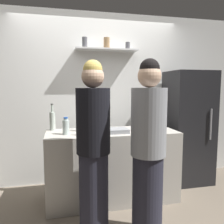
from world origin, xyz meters
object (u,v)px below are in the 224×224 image
wine_bottle_amber_glass (92,125)px  person_grey_hoodie (148,150)px  baking_pan (114,131)px  person_blonde (93,148)px  utensil_holder (144,126)px  wine_bottle_pale_glass (52,120)px  water_bottle_plastic (66,127)px  refrigerator (188,127)px  wine_bottle_dark_glass (85,122)px

wine_bottle_amber_glass → person_grey_hoodie: size_ratio=0.19×
baking_pan → person_blonde: 0.61m
utensil_holder → person_grey_hoodie: 0.79m
wine_bottle_pale_glass → wine_bottle_amber_glass: wine_bottle_pale_glass is taller
wine_bottle_pale_glass → water_bottle_plastic: (0.17, -0.31, -0.04)m
baking_pan → wine_bottle_pale_glass: 0.84m
utensil_holder → water_bottle_plastic: (-1.00, -0.01, 0.04)m
refrigerator → wine_bottle_amber_glass: 1.67m
baking_pan → person_grey_hoodie: 0.73m
baking_pan → wine_bottle_dark_glass: size_ratio=1.05×
utensil_holder → wine_bottle_dark_glass: size_ratio=0.66×
refrigerator → person_blonde: (-1.61, -0.92, 0.01)m
wine_bottle_pale_glass → person_grey_hoodie: person_grey_hoodie is taller
baking_pan → person_grey_hoodie: bearing=-76.4°
wine_bottle_dark_glass → person_blonde: bearing=-88.7°
wine_bottle_pale_glass → person_grey_hoodie: (0.93, -1.04, -0.17)m
person_grey_hoodie → wine_bottle_pale_glass: bearing=-29.9°
wine_bottle_pale_glass → utensil_holder: bearing=-14.2°
wine_bottle_dark_glass → person_grey_hoodie: size_ratio=0.19×
wine_bottle_amber_glass → water_bottle_plastic: size_ratio=1.59×
baking_pan → wine_bottle_pale_glass: (-0.76, 0.33, 0.11)m
wine_bottle_pale_glass → person_blonde: bearing=-63.1°
refrigerator → baking_pan: 1.34m
water_bottle_plastic → person_blonde: bearing=-64.1°
utensil_holder → wine_bottle_amber_glass: size_ratio=0.64×
utensil_holder → refrigerator: bearing=23.2°
refrigerator → person_blonde: person_blonde is taller
wine_bottle_amber_glass → water_bottle_plastic: bearing=154.0°
wine_bottle_amber_glass → person_grey_hoodie: person_grey_hoodie is taller
wine_bottle_dark_glass → refrigerator: bearing=8.1°
utensil_holder → person_grey_hoodie: person_grey_hoodie is taller
wine_bottle_dark_glass → wine_bottle_amber_glass: bearing=-79.7°
utensil_holder → person_grey_hoodie: (-0.23, -0.75, -0.10)m
utensil_holder → baking_pan: bearing=-174.4°
refrigerator → utensil_holder: 0.95m
water_bottle_plastic → utensil_holder: bearing=0.8°
wine_bottle_pale_glass → wine_bottle_amber_glass: 0.65m
person_blonde → water_bottle_plastic: bearing=142.0°
water_bottle_plastic → person_grey_hoodie: (0.76, -0.73, -0.13)m
wine_bottle_pale_glass → water_bottle_plastic: wine_bottle_pale_glass is taller
wine_bottle_dark_glass → utensil_holder: bearing=-10.6°
baking_pan → wine_bottle_dark_glass: 0.41m
wine_bottle_dark_glass → person_blonde: (0.02, -0.69, -0.17)m
utensil_holder → person_blonde: 0.92m
refrigerator → utensil_holder: (-0.87, -0.37, 0.11)m
refrigerator → person_grey_hoodie: 1.57m
baking_pan → wine_bottle_amber_glass: bearing=-158.2°
wine_bottle_amber_glass → water_bottle_plastic: 0.33m
wine_bottle_pale_glass → wine_bottle_amber_glass: size_ratio=1.06×
utensil_holder → person_grey_hoodie: bearing=-107.4°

